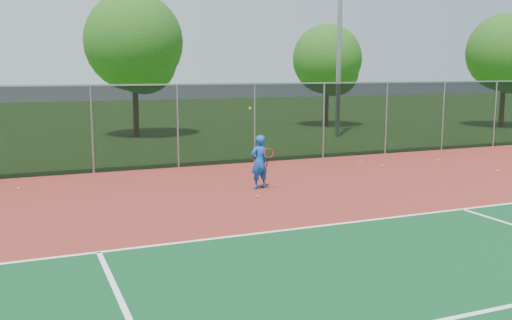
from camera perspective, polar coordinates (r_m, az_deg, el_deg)
The scene contains 15 objects.
ground at distance 12.03m, azimuth 22.54°, elevation -8.76°, with size 120.00×120.00×0.00m, color #265819.
court_apron at distance 13.44m, azimuth 16.48°, elevation -6.56°, with size 30.00×20.00×0.02m, color maroon.
fence_back at distance 21.73m, azimuth -0.16°, elevation 3.80°, with size 30.00×0.06×3.03m.
tennis_player at distance 16.94m, azimuth 0.32°, elevation -0.19°, with size 0.66×0.67×2.44m.
practice_ball_0 at distance 23.30m, azimuth 17.71°, elevation -0.01°, with size 0.07×0.07×0.07m, color #CDD418.
practice_ball_1 at distance 18.33m, azimuth -22.66°, elevation -2.63°, with size 0.07×0.07×0.07m, color #CDD418.
practice_ball_2 at distance 20.40m, azimuth 5.37°, elevation -0.85°, with size 0.07×0.07×0.07m, color #CDD418.
practice_ball_4 at distance 21.52m, azimuth 23.01°, elevation -1.02°, with size 0.07×0.07×0.07m, color #CDD418.
practice_ball_5 at distance 21.44m, azimuth 12.53°, elevation -0.55°, with size 0.07×0.07×0.07m, color #CDD418.
practice_ball_6 at distance 15.89m, azimuth 0.18°, elevation -3.63°, with size 0.07×0.07×0.07m, color #CDD418.
practice_ball_7 at distance 22.04m, azimuth 10.36°, elevation -0.22°, with size 0.07×0.07×0.07m, color #CDD418.
floodlight_n at distance 30.66m, azimuth 8.39°, elevation 14.81°, with size 0.90×0.40×11.83m.
tree_back_left at distance 31.03m, azimuth -11.92°, elevation 11.05°, with size 5.15×5.15×7.57m.
tree_back_mid at distance 36.41m, azimuth 7.30°, elevation 9.66°, with size 4.34×4.34×6.37m.
tree_back_right at distance 38.82m, azimuth 23.86°, elevation 9.50°, with size 4.75×4.75×6.98m.
Camera 1 is at (-8.28, -7.99, 3.53)m, focal length 40.00 mm.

